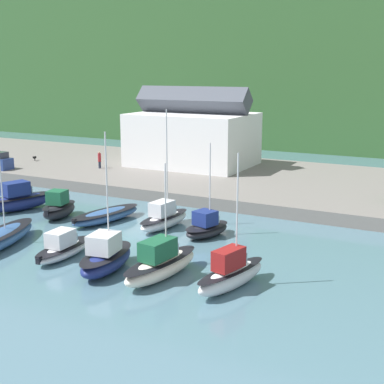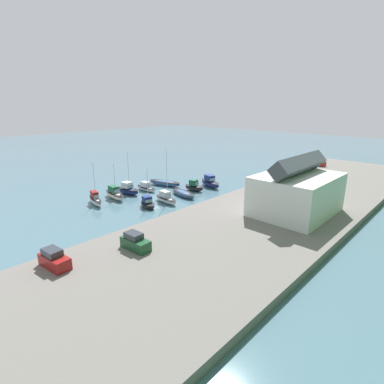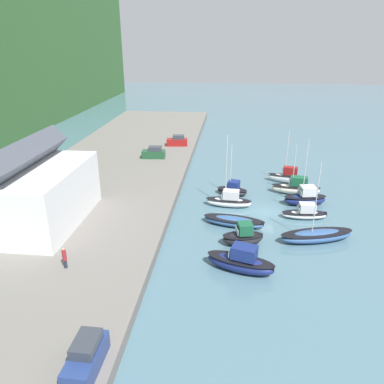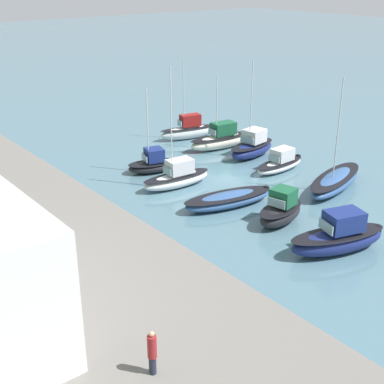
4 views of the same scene
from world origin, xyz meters
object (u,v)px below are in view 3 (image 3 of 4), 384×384
Objects in this scene: moored_boat_3 at (229,201)px; moored_boat_7 at (305,198)px; moored_boat_4 at (232,190)px; moored_boat_5 at (317,236)px; moored_boat_8 at (296,188)px; moored_boat_2 at (234,221)px; moored_boat_9 at (288,177)px; person_on_quay at (65,258)px; moored_boat_1 at (243,237)px; parked_car_2 at (177,141)px; parked_car_1 at (154,153)px; moored_boat_0 at (241,262)px; moored_boat_6 at (305,213)px; parked_car_0 at (86,357)px.

moored_boat_3 is 1.08× the size of moored_boat_7.
moored_boat_4 is 0.81× the size of moored_boat_5.
moored_boat_2 is at bearing 147.44° from moored_boat_8.
moored_boat_9 is (4.73, 0.54, -0.01)m from moored_boat_8.
moored_boat_3 is 23.97m from person_on_quay.
moored_boat_1 is at bearing -165.44° from moored_boat_3.
moored_boat_3 is 1.32× the size of moored_boat_4.
moored_boat_5 is 27.20m from person_on_quay.
parked_car_2 is at bearing 14.75° from moored_boat_5.
moored_boat_2 is at bearing -166.65° from parked_car_2.
parked_car_2 is (35.27, 20.92, 1.43)m from moored_boat_5.
moored_boat_9 is 3.94× the size of person_on_quay.
parked_car_1 is at bearing 47.93° from moored_boat_7.
moored_boat_2 is at bearing -151.00° from parked_car_1.
parked_car_1 is at bearing 42.23° from moored_boat_0.
moored_boat_0 is at bearing -170.15° from parked_car_2.
moored_boat_4 is (14.46, 1.22, -0.16)m from moored_boat_1.
moored_boat_2 is (9.81, 0.67, -0.48)m from moored_boat_0.
parked_car_1 is at bearing 85.69° from moored_boat_9.
moored_boat_1 is 0.84× the size of moored_boat_6.
moored_boat_4 is 10.73m from moored_boat_9.
moored_boat_6 reaches higher than moored_boat_2.
moored_boat_8 is at bearing -55.16° from moored_boat_3.
parked_car_2 is at bearing 42.45° from moored_boat_4.
moored_boat_9 is (13.02, 0.43, 0.26)m from moored_boat_6.
moored_boat_4 is at bearing 137.43° from moored_boat_9.
moored_boat_8 is at bearing -46.25° from person_on_quay.
moored_boat_0 reaches higher than moored_boat_2.
moored_boat_2 is (4.54, 0.99, -0.39)m from moored_boat_1.
moored_boat_8 is 3.51× the size of person_on_quay.
moored_boat_8 reaches higher than parked_car_1.
person_on_quay is at bearing 145.52° from moored_boat_3.
moored_boat_5 reaches higher than moored_boat_2.
moored_boat_7 is 29.19m from parked_car_1.
moored_boat_4 is at bearing 66.76° from moored_boat_7.
moored_boat_1 reaches higher than moored_boat_2.
moored_boat_6 is (-6.97, -9.29, -0.07)m from moored_boat_4.
moored_boat_1 is (5.27, -0.32, -0.09)m from moored_boat_0.
moored_boat_1 is 8.51m from moored_boat_5.
moored_boat_8 is 26.68m from parked_car_1.
parked_car_1 is (17.64, 13.93, 1.23)m from moored_boat_3.
moored_boat_6 is at bearing -100.18° from moored_boat_3.
moored_boat_7 reaches higher than parked_car_2.
moored_boat_0 is at bearing -125.24° from parked_car_0.
moored_boat_2 is at bearing 21.33° from moored_boat_0.
moored_boat_4 is at bearing -135.97° from parked_car_1.
parked_car_0 is (-35.19, 18.85, 1.13)m from moored_boat_8.
parked_car_1 is (12.02, 23.79, 1.13)m from moored_boat_8.
moored_boat_7 is (17.19, -9.18, -0.04)m from moored_boat_0.
moored_boat_1 is 10.31m from moored_boat_3.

